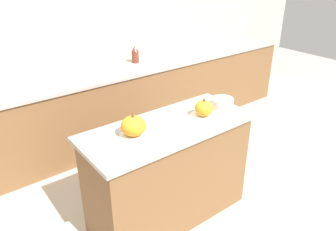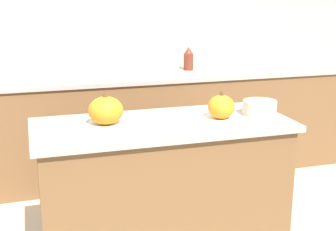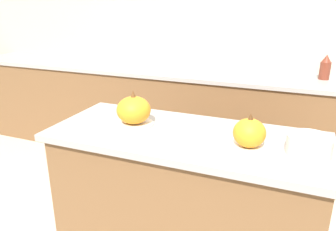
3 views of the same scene
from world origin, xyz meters
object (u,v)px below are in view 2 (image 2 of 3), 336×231
at_px(pumpkin_cake_left, 106,111).
at_px(mixing_bowl, 260,108).
at_px(bottle_tall, 188,59).
at_px(pumpkin_cake_right, 221,108).

relative_size(pumpkin_cake_left, mixing_bowl, 1.12).
height_order(pumpkin_cake_left, bottle_tall, bottle_tall).
bearing_deg(pumpkin_cake_left, pumpkin_cake_right, -6.78).
distance_m(bottle_tall, mixing_bowl, 1.61).
xyz_separation_m(pumpkin_cake_left, bottle_tall, (1.01, 1.57, 0.03)).
distance_m(pumpkin_cake_right, mixing_bowl, 0.26).
xyz_separation_m(pumpkin_cake_left, pumpkin_cake_right, (0.63, -0.07, -0.01)).
xyz_separation_m(pumpkin_cake_right, mixing_bowl, (0.26, 0.03, -0.02)).
bearing_deg(bottle_tall, pumpkin_cake_left, -122.82).
relative_size(pumpkin_cake_left, bottle_tall, 1.02).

